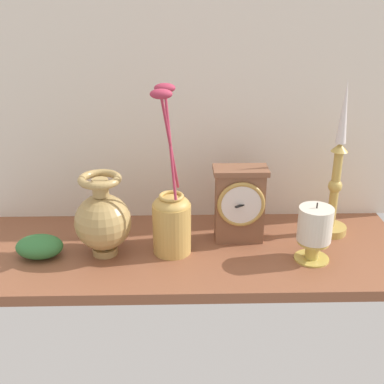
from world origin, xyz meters
The scene contains 8 objects.
ground_plane centered at (0.00, 0.00, -1.20)cm, with size 100.00×36.00×2.40cm, color brown.
back_wall centered at (0.00, 18.50, 32.50)cm, with size 120.00×2.00×65.00cm, color silver.
mantel_clock centered at (12.06, 4.11, 9.20)cm, with size 12.33×8.03×17.84cm.
candlestick_tall_left centered at (34.63, 7.01, 13.45)cm, with size 7.74×7.74×37.07cm.
brass_vase_bulbous centered at (-18.44, -1.77, 8.49)cm, with size 12.45×12.45×18.70cm.
brass_vase_jar centered at (-3.50, -1.22, 8.75)cm, with size 8.50×9.24×37.43cm.
pillar_candle_front centered at (27.16, -5.39, 7.16)cm, with size 7.61×7.61×13.57cm.
ivy_sprig centered at (-32.55, -3.01, 2.57)cm, with size 10.34×7.24×5.14cm.
Camera 1 is at (-1.28, -99.01, 56.33)cm, focal length 46.38 mm.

